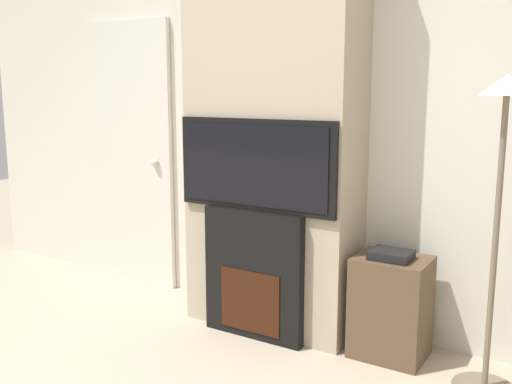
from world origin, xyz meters
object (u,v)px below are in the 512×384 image
(television, at_px, (256,165))
(media_stand, at_px, (391,306))
(floor_lamp, at_px, (500,186))
(fireplace, at_px, (256,274))

(television, distance_m, media_stand, 1.13)
(television, relative_size, floor_lamp, 0.67)
(fireplace, height_order, media_stand, fireplace)
(television, distance_m, floor_lamp, 1.35)
(television, bearing_deg, floor_lamp, 1.46)
(floor_lamp, bearing_deg, television, -178.54)
(fireplace, bearing_deg, floor_lamp, 1.37)
(television, xyz_separation_m, floor_lamp, (1.35, 0.03, -0.01))
(fireplace, height_order, floor_lamp, floor_lamp)
(fireplace, bearing_deg, television, -90.00)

